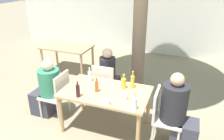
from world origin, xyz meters
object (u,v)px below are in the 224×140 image
oil_cruet_1 (124,83)px  wine_bottle_2 (78,91)px  dining_table_back (67,49)px  person_seated_2 (109,77)px  person_seated_1 (178,114)px  drinking_glass_0 (125,96)px  person_seated_0 (47,90)px  water_bottle_3 (135,103)px  patio_chair_0 (58,93)px  patio_chair_2 (105,83)px  water_bottle_0 (90,76)px  dining_table_front (106,95)px  drinking_glass_1 (108,102)px  oil_cruet_5 (132,82)px  soda_bottle_4 (97,86)px  patio_chair_1 (163,114)px

oil_cruet_1 → wine_bottle_2: wine_bottle_2 is taller
dining_table_back → person_seated_2: size_ratio=1.09×
person_seated_1 → drinking_glass_0: bearing=100.2°
person_seated_0 → water_bottle_3: (1.76, -0.35, 0.32)m
patio_chair_0 → patio_chair_2: same height
water_bottle_0 → dining_table_front: bearing=-29.9°
dining_table_back → dining_table_front: bearing=-45.2°
water_bottle_3 → drinking_glass_1: size_ratio=3.00×
dining_table_front → person_seated_2: bearing=107.6°
patio_chair_2 → oil_cruet_1: (0.54, -0.48, 0.33)m
wine_bottle_2 → water_bottle_3: (0.91, -0.03, -0.01)m
person_seated_1 → water_bottle_0: 1.61m
person_seated_1 → wine_bottle_2: 1.57m
oil_cruet_5 → drinking_glass_0: 0.40m
person_seated_0 → wine_bottle_2: 0.97m
soda_bottle_4 → drinking_glass_1: size_ratio=3.00×
wine_bottle_2 → oil_cruet_5: (0.72, 0.57, 0.01)m
soda_bottle_4 → person_seated_2: bearing=99.2°
patio_chair_1 → wine_bottle_2: wine_bottle_2 is taller
patio_chair_0 → patio_chair_1: size_ratio=1.00×
person_seated_1 → soda_bottle_4: bearing=93.1°
dining_table_front → drinking_glass_1: (0.17, -0.36, 0.13)m
soda_bottle_4 → patio_chair_2: bearing=102.1°
patio_chair_2 → patio_chair_1: bearing=151.6°
patio_chair_1 → drinking_glass_1: bearing=115.2°
oil_cruet_1 → drinking_glass_0: (0.13, -0.33, -0.04)m
drinking_glass_0 → patio_chair_2: bearing=129.4°
patio_chair_0 → soda_bottle_4: bearing=85.0°
water_bottle_0 → drinking_glass_1: water_bottle_0 is taller
dining_table_front → oil_cruet_5: (0.38, 0.25, 0.20)m
patio_chair_0 → dining_table_back: bearing=-154.1°
drinking_glass_1 → person_seated_2: bearing=110.0°
patio_chair_2 → oil_cruet_5: oil_cruet_5 is taller
person_seated_0 → soda_bottle_4: 1.11m
person_seated_1 → person_seated_2: (-1.46, 0.90, -0.04)m
dining_table_front → patio_chair_0: bearing=180.0°
patio_chair_2 → water_bottle_0: bearing=76.7°
oil_cruet_1 → patio_chair_0: bearing=-171.1°
dining_table_front → soda_bottle_4: soda_bottle_4 is taller
patio_chair_2 → wine_bottle_2: wine_bottle_2 is taller
drinking_glass_0 → drinking_glass_1: (-0.20, -0.22, -0.02)m
water_bottle_0 → water_bottle_3: (0.97, -0.58, -0.00)m
dining_table_back → patio_chair_1: 3.37m
patio_chair_2 → person_seated_2: person_seated_2 is taller
person_seated_0 → drinking_glass_1: person_seated_0 is taller
dining_table_front → oil_cruet_1: 0.36m
person_seated_1 → oil_cruet_1: (-0.93, 0.19, 0.27)m
person_seated_2 → oil_cruet_1: (0.54, -0.72, 0.31)m
dining_table_back → drinking_glass_1: size_ratio=14.71×
patio_chair_2 → person_seated_1: (1.46, -0.67, 0.05)m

